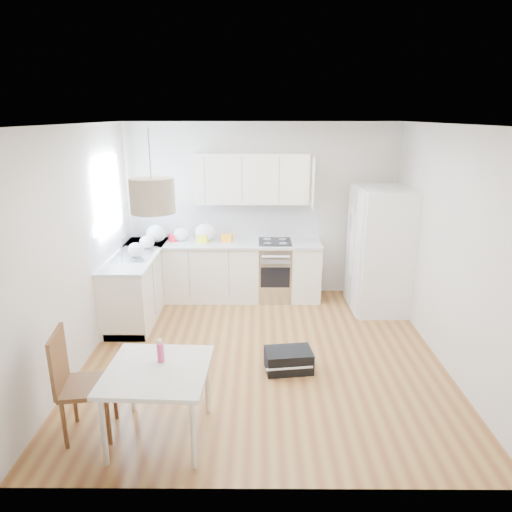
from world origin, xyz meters
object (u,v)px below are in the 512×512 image
at_px(dining_chair, 87,384).
at_px(gym_bag, 289,360).
at_px(dining_table, 158,376).
at_px(refrigerator, 381,250).

bearing_deg(dining_chair, gym_bag, 22.12).
relative_size(dining_table, gym_bag, 1.74).
distance_m(dining_table, dining_chair, 0.65).
xyz_separation_m(dining_chair, gym_bag, (1.86, 1.09, -0.39)).
bearing_deg(dining_table, refrigerator, 49.90).
height_order(refrigerator, dining_chair, refrigerator).
relative_size(refrigerator, dining_table, 1.98).
bearing_deg(gym_bag, dining_chair, -157.19).
height_order(dining_table, gym_bag, dining_table).
xyz_separation_m(refrigerator, gym_bag, (-1.44, -1.77, -0.79)).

